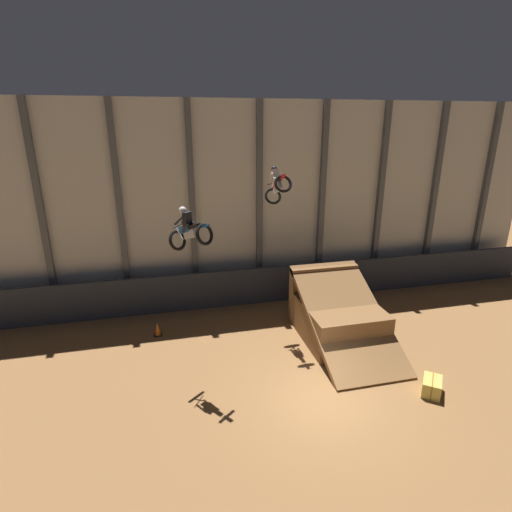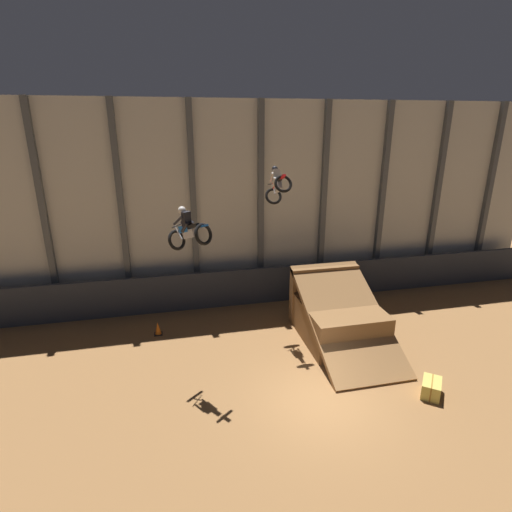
% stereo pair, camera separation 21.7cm
% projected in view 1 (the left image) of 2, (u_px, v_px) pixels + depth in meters
% --- Properties ---
extents(ground_plane, '(60.00, 60.00, 0.00)m').
position_uv_depth(ground_plane, '(323.00, 401.00, 13.56)').
color(ground_plane, olive).
extents(arena_back_wall, '(32.00, 0.40, 10.07)m').
position_uv_depth(arena_back_wall, '(259.00, 204.00, 20.37)').
color(arena_back_wall, beige).
rests_on(arena_back_wall, ground_plane).
extents(lower_barrier, '(31.36, 0.20, 1.91)m').
position_uv_depth(lower_barrier, '(263.00, 285.00, 20.72)').
color(lower_barrier, '#2D333D').
rests_on(lower_barrier, ground_plane).
extents(dirt_ramp, '(3.20, 5.63, 2.86)m').
position_uv_depth(dirt_ramp, '(336.00, 315.00, 17.50)').
color(dirt_ramp, brown).
rests_on(dirt_ramp, ground_plane).
extents(rider_bike_left_air, '(1.61, 1.75, 1.63)m').
position_uv_depth(rider_bike_left_air, '(189.00, 231.00, 13.36)').
color(rider_bike_left_air, black).
extents(rider_bike_right_air, '(0.81, 1.71, 1.68)m').
position_uv_depth(rider_bike_right_air, '(277.00, 185.00, 16.36)').
color(rider_bike_right_air, black).
extents(traffic_cone_near_ramp, '(0.36, 0.36, 0.58)m').
position_uv_depth(traffic_cone_near_ramp, '(158.00, 329.00, 17.67)').
color(traffic_cone_near_ramp, black).
rests_on(traffic_cone_near_ramp, ground_plane).
extents(hay_bale_trackside, '(1.03, 1.08, 0.57)m').
position_uv_depth(hay_bale_trackside, '(432.00, 386.00, 13.84)').
color(hay_bale_trackside, '#CCB751').
rests_on(hay_bale_trackside, ground_plane).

